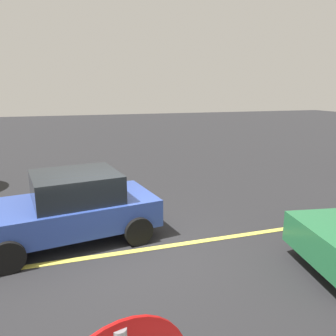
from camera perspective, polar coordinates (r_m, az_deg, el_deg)
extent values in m
plane|color=#262628|center=(7.24, -8.02, -14.38)|extent=(80.00, 80.00, 0.00)
cube|color=#E0D14C|center=(8.21, 13.50, -11.11)|extent=(28.00, 0.16, 0.01)
cube|color=#2D479E|center=(7.85, -16.75, -7.55)|extent=(4.08, 2.45, 0.62)
cube|color=black|center=(7.69, -15.66, -3.06)|extent=(2.07, 1.92, 0.62)
cylinder|color=black|center=(7.03, -25.97, -13.68)|extent=(0.67, 0.32, 0.64)
cylinder|color=black|center=(8.77, -26.21, -8.34)|extent=(0.67, 0.32, 0.64)
cylinder|color=black|center=(7.43, -5.17, -10.80)|extent=(0.67, 0.32, 0.64)
cylinder|color=black|center=(9.09, -9.54, -6.32)|extent=(0.67, 0.32, 0.64)
cylinder|color=black|center=(7.77, 23.91, -10.86)|extent=(0.67, 0.32, 0.64)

